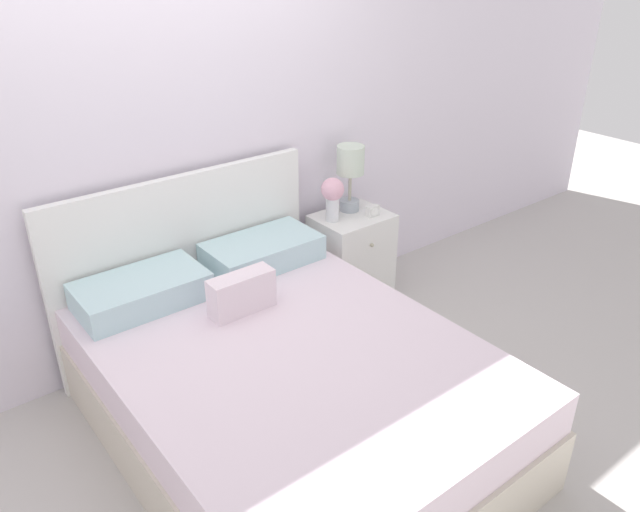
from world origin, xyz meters
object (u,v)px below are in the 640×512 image
(bed, at_px, (281,381))
(flower_vase, at_px, (333,194))
(nightstand, at_px, (351,258))
(alarm_clock, at_px, (373,211))
(table_lamp, at_px, (350,168))

(bed, xyz_separation_m, flower_vase, (0.92, 0.74, 0.49))
(bed, relative_size, nightstand, 3.32)
(nightstand, xyz_separation_m, alarm_clock, (0.10, -0.08, 0.34))
(bed, bearing_deg, nightstand, 34.38)
(flower_vase, bearing_deg, nightstand, -7.25)
(table_lamp, relative_size, flower_vase, 1.54)
(nightstand, distance_m, table_lamp, 0.59)
(table_lamp, relative_size, alarm_clock, 5.05)
(bed, relative_size, table_lamp, 4.76)
(bed, relative_size, alarm_clock, 24.05)
(flower_vase, relative_size, alarm_clock, 3.29)
(bed, height_order, nightstand, bed)
(nightstand, xyz_separation_m, table_lamp, (0.04, 0.08, 0.59))
(bed, distance_m, alarm_clock, 1.37)
(flower_vase, bearing_deg, alarm_clock, -22.29)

